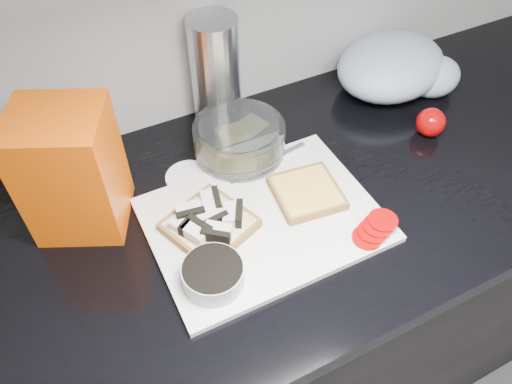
# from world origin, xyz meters

# --- Properties ---
(base_cabinet) EXTENTS (3.50, 0.60, 0.86)m
(base_cabinet) POSITION_xyz_m (0.00, 1.20, 0.43)
(base_cabinet) COLOR black
(base_cabinet) RESTS_ON ground
(countertop) EXTENTS (3.50, 0.64, 0.04)m
(countertop) POSITION_xyz_m (0.00, 1.20, 0.88)
(countertop) COLOR black
(countertop) RESTS_ON base_cabinet
(cutting_board) EXTENTS (0.40, 0.30, 0.01)m
(cutting_board) POSITION_xyz_m (-0.14, 1.15, 0.91)
(cutting_board) COLOR white
(cutting_board) RESTS_ON countertop
(bread_left) EXTENTS (0.17, 0.17, 0.04)m
(bread_left) POSITION_xyz_m (-0.23, 1.18, 0.93)
(bread_left) COLOR #F9E8AF
(bread_left) RESTS_ON cutting_board
(bread_right) EXTENTS (0.14, 0.14, 0.02)m
(bread_right) POSITION_xyz_m (-0.04, 1.17, 0.92)
(bread_right) COLOR #F9E8AF
(bread_right) RESTS_ON cutting_board
(tomato_slices) EXTENTS (0.10, 0.07, 0.02)m
(tomato_slices) POSITION_xyz_m (0.02, 1.04, 0.92)
(tomato_slices) COLOR #9E0304
(tomato_slices) RESTS_ON cutting_board
(knife) EXTENTS (0.18, 0.04, 0.01)m
(knife) POSITION_xyz_m (-0.04, 1.28, 0.91)
(knife) COLOR silver
(knife) RESTS_ON cutting_board
(seed_tub) EXTENTS (0.10, 0.10, 0.05)m
(seed_tub) POSITION_xyz_m (-0.27, 1.07, 0.93)
(seed_tub) COLOR #ABB1B1
(seed_tub) RESTS_ON countertop
(tub_lid) EXTENTS (0.11, 0.11, 0.01)m
(tub_lid) POSITION_xyz_m (-0.22, 1.32, 0.90)
(tub_lid) COLOR white
(tub_lid) RESTS_ON countertop
(glass_bowl) EXTENTS (0.18, 0.18, 0.08)m
(glass_bowl) POSITION_xyz_m (-0.10, 1.33, 0.94)
(glass_bowl) COLOR silver
(glass_bowl) RESTS_ON countertop
(bread_bag) EXTENTS (0.19, 0.19, 0.23)m
(bread_bag) POSITION_xyz_m (-0.41, 1.31, 1.02)
(bread_bag) COLOR #CC3D03
(bread_bag) RESTS_ON countertop
(steel_canister) EXTENTS (0.10, 0.10, 0.24)m
(steel_canister) POSITION_xyz_m (-0.09, 1.45, 1.02)
(steel_canister) COLOR #ADADB2
(steel_canister) RESTS_ON countertop
(grocery_bag) EXTENTS (0.31, 0.27, 0.12)m
(grocery_bag) POSITION_xyz_m (0.32, 1.38, 0.96)
(grocery_bag) COLOR silver
(grocery_bag) RESTS_ON countertop
(whole_tomatoes) EXTENTS (0.06, 0.06, 0.06)m
(whole_tomatoes) POSITION_xyz_m (0.28, 1.21, 0.93)
(whole_tomatoes) COLOR #9E0304
(whole_tomatoes) RESTS_ON countertop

